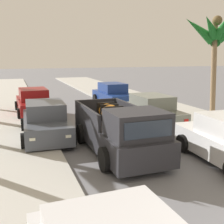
{
  "coord_description": "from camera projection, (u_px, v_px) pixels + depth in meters",
  "views": [
    {
      "loc": [
        -3.84,
        -1.44,
        3.4
      ],
      "look_at": [
        -0.17,
        8.83,
        1.2
      ],
      "focal_mm": 44.48,
      "sensor_mm": 36.0,
      "label": 1
    }
  ],
  "objects": [
    {
      "name": "car_right_mid",
      "position": [
        34.0,
        102.0,
        16.41
      ],
      "size": [
        2.13,
        4.31,
        1.54
      ],
      "color": "maroon",
      "rests_on": "ground"
    },
    {
      "name": "pickup_truck",
      "position": [
        119.0,
        131.0,
        9.76
      ],
      "size": [
        2.25,
        5.23,
        1.8
      ],
      "color": "#28282D",
      "rests_on": "ground"
    },
    {
      "name": "curb_right",
      "position": [
        159.0,
        117.0,
        15.59
      ],
      "size": [
        0.16,
        60.0,
        0.1
      ],
      "primitive_type": "cube",
      "color": "silver",
      "rests_on": "ground"
    },
    {
      "name": "car_left_near",
      "position": [
        113.0,
        95.0,
        19.68
      ],
      "size": [
        2.12,
        4.3,
        1.54
      ],
      "color": "navy",
      "rests_on": "ground"
    },
    {
      "name": "curb_left",
      "position": [
        17.0,
        128.0,
        13.09
      ],
      "size": [
        0.16,
        60.0,
        0.1
      ],
      "primitive_type": "cube",
      "color": "silver",
      "rests_on": "ground"
    },
    {
      "name": "sidewalk_right",
      "position": [
        176.0,
        115.0,
        15.93
      ],
      "size": [
        4.92,
        60.0,
        0.12
      ],
      "primitive_type": "cube",
      "color": "#B2AFA8",
      "rests_on": "ground"
    },
    {
      "name": "car_left_mid",
      "position": [
        46.0,
        121.0,
        11.62
      ],
      "size": [
        2.14,
        4.31,
        1.54
      ],
      "color": "#474C56",
      "rests_on": "ground"
    },
    {
      "name": "palm_tree_right_fore",
      "position": [
        217.0,
        33.0,
        15.1
      ],
      "size": [
        3.99,
        3.7,
        5.63
      ],
      "color": "#846B4C",
      "rests_on": "ground"
    },
    {
      "name": "car_right_far",
      "position": [
        151.0,
        111.0,
        13.79
      ],
      "size": [
        2.05,
        4.27,
        1.54
      ],
      "color": "slate",
      "rests_on": "ground"
    }
  ]
}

